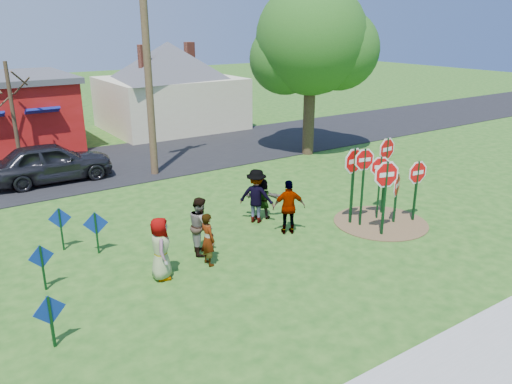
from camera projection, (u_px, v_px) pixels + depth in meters
The scene contains 26 objects.
ground at pixel (256, 243), 15.59m from camera, with size 120.00×120.00×0.00m, color #1F5016.
sidewalk at pixel (458, 368), 9.93m from camera, with size 22.00×1.80×0.08m, color #9E9E99.
road at pixel (126, 162), 24.60m from camera, with size 120.00×7.50×0.04m, color black.
dirt_patch at pixel (380, 222), 17.18m from camera, with size 3.20×3.20×0.03m, color brown.
cream_house at pixel (170, 82), 31.67m from camera, with size 9.40×9.40×6.50m.
stop_sign_a at pixel (386, 182), 15.63m from camera, with size 1.13×0.34×2.63m.
stop_sign_b at pixel (364, 167), 16.29m from camera, with size 0.98×0.23×2.82m.
stop_sign_c at pixel (380, 173), 17.02m from camera, with size 0.84×0.52×2.38m.
stop_sign_d at pixel (386, 156), 17.35m from camera, with size 1.08×0.10×2.92m.
stop_sign_e at pixel (397, 188), 16.79m from camera, with size 0.99×0.54×1.92m.
stop_sign_f at pixel (417, 177), 16.86m from camera, with size 1.08×0.13×2.29m.
stop_sign_g at pixel (353, 169), 16.52m from camera, with size 1.17×0.10×2.80m.
blue_diamond_a at pixel (50, 316), 10.41m from camera, with size 0.69×0.12×1.23m.
blue_diamond_b at pixel (42, 262), 12.65m from camera, with size 0.64×0.06×1.26m.
blue_diamond_c at pixel (96, 228), 14.68m from camera, with size 0.69×0.23×1.31m.
blue_diamond_d at pixel (61, 224), 14.88m from camera, with size 0.64×0.20×1.36m.
person_a at pixel (160, 248), 13.22m from camera, with size 0.85×0.55×1.74m, color #424A85.
person_b at pixel (208, 239), 14.01m from camera, with size 0.57×0.37×1.55m, color #1E655C.
person_c at pixel (201, 225), 14.72m from camera, with size 0.84×0.66×1.74m, color brown.
person_d at pixel (256, 196), 16.99m from camera, with size 1.21×0.70×1.88m, color #2D2D31.
person_e at pixel (289, 207), 16.06m from camera, with size 1.06×0.44×1.81m, color #4D2A56.
person_f at pixel (262, 199), 17.37m from camera, with size 1.35×0.43×1.46m, color #1C5326.
suv at pixel (51, 162), 21.28m from camera, with size 2.00×4.97×1.69m, color #2F2E32.
utility_pole at pixel (147, 50), 20.88m from camera, with size 2.51×0.60×10.35m.
leafy_tree at pixel (313, 45), 24.48m from camera, with size 5.99×5.46×8.51m.
bare_tree_east at pixel (11, 100), 22.78m from camera, with size 1.80×1.80×4.90m.
Camera 1 is at (-7.96, -11.79, 6.57)m, focal length 35.00 mm.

